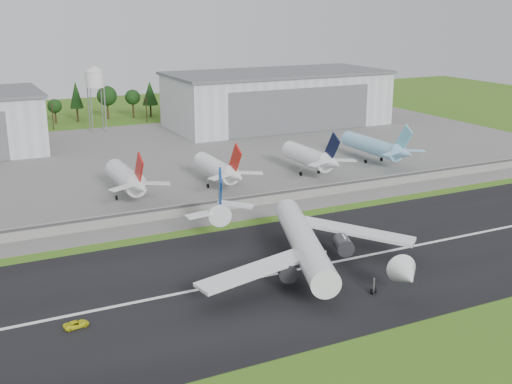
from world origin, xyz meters
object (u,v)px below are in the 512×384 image
ground_vehicle (76,324)px  parked_jet_red_b (220,169)px  main_airliner (305,248)px  parked_jet_skyblue (377,147)px  parked_jet_red_a (128,179)px  parked_jet_navy (312,157)px

ground_vehicle → parked_jet_red_b: (58.32, 71.63, 5.30)m
main_airliner → parked_jet_red_b: 67.55m
parked_jet_skyblue → parked_jet_red_a: bearing=-176.9°
parked_jet_red_a → parked_jet_skyblue: parked_jet_red_a is taller
main_airliner → ground_vehicle: bearing=25.2°
parked_jet_red_b → parked_jet_skyblue: parked_jet_skyblue is taller
main_airliner → parked_jet_skyblue: size_ratio=1.54×
ground_vehicle → parked_jet_skyblue: (121.46, 76.65, 5.38)m
parked_jet_red_b → parked_jet_navy: bearing=0.1°
main_airliner → parked_jet_skyblue: main_airliner is taller
parked_jet_red_b → parked_jet_navy: 33.28m
ground_vehicle → parked_jet_red_a: (29.54, 71.67, 5.60)m
parked_jet_red_a → parked_jet_skyblue: bearing=3.1°
ground_vehicle → main_airliner: bearing=-92.5°
parked_jet_red_a → parked_jet_navy: 62.06m
parked_jet_navy → main_airliner: bearing=-122.2°
main_airliner → ground_vehicle: main_airliner is taller
main_airliner → parked_jet_red_a: bearing=-53.7°
ground_vehicle → parked_jet_skyblue: bearing=-65.6°
parked_jet_red_a → parked_jet_skyblue: size_ratio=0.84×
main_airliner → parked_jet_red_a: size_ratio=1.84×
ground_vehicle → parked_jet_navy: parked_jet_navy is taller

